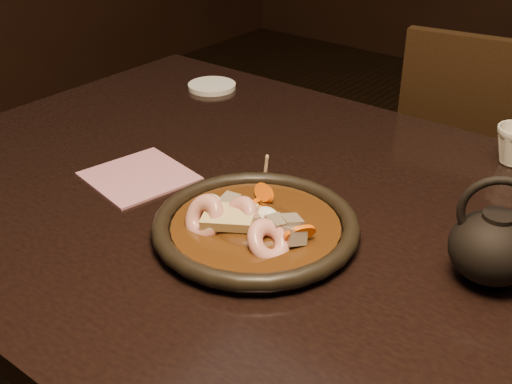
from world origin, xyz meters
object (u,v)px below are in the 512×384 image
Objects in this scene: plate at (256,227)px; teapot at (494,244)px; table at (349,277)px; chair at (488,198)px.

teapot reaches higher than plate.
teapot is at bearing 19.35° from plate.
chair reaches higher than table.
chair is 6.17× the size of teapot.
table is 1.78× the size of chair.
chair is at bearing 91.70° from table.
chair is 0.83m from plate.
plate reaches higher than table.
chair is 0.78m from teapot.
plate is (-0.11, -0.09, 0.09)m from table.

